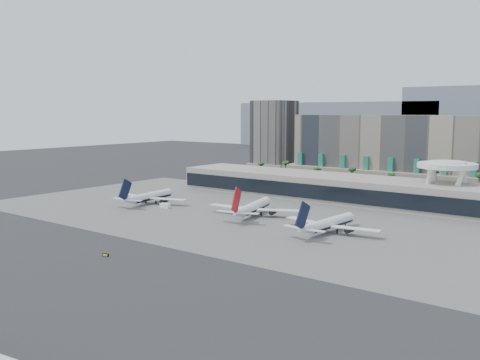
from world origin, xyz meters
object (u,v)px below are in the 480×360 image
Objects in this scene: airliner_left at (150,196)px; service_vehicle_a at (165,206)px; airliner_right at (329,223)px; service_vehicle_b at (246,215)px; airliner_centre at (253,207)px; taxiway_sign at (106,255)px.

airliner_left reaches higher than service_vehicle_a.
airliner_left is 1.00× the size of airliner_right.
service_vehicle_a is (-83.40, -1.31, -2.42)m from airliner_right.
service_vehicle_a reaches higher than service_vehicle_b.
service_vehicle_b is at bearing -0.21° from service_vehicle_a.
airliner_centre is at bearing 171.34° from airliner_right.
airliner_right is at bearing 46.04° from taxiway_sign.
airliner_left reaches higher than taxiway_sign.
airliner_left is 58.05m from airliner_centre.
airliner_centre reaches higher than service_vehicle_b.
airliner_right is at bearing -26.79° from airliner_centre.
taxiway_sign is at bearing -115.30° from airliner_right.
airliner_centre is at bearing 4.89° from service_vehicle_a.
service_vehicle_b is (57.15, 1.43, -2.57)m from airliner_left.
service_vehicle_a is 42.64m from service_vehicle_b.
service_vehicle_a is at bearing 178.37° from airliner_centre.
taxiway_sign is at bearing -103.41° from airliner_centre.
service_vehicle_a is (14.92, -4.49, -2.42)m from airliner_left.
airliner_right is 80.63m from taxiway_sign.
airliner_right reaches higher than service_vehicle_b.
taxiway_sign is at bearing -98.15° from service_vehicle_b.
service_vehicle_a is at bearing -175.70° from airliner_right.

